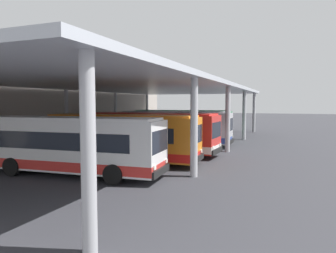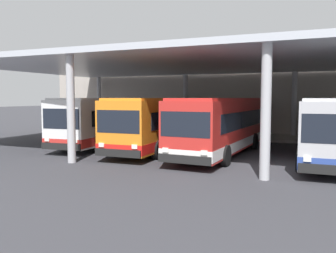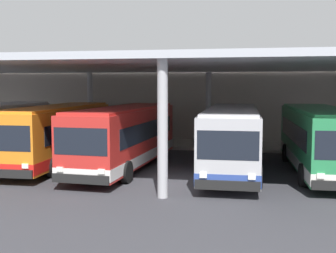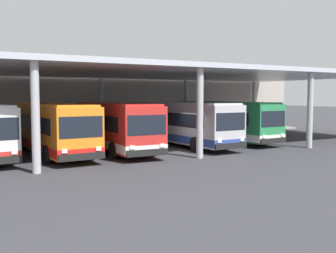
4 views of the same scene
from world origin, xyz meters
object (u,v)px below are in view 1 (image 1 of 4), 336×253
at_px(bus_nearest_bay, 70,145).
at_px(bus_middle_bay, 151,132).
at_px(bus_departing, 182,124).
at_px(trash_bin, 117,131).
at_px(bus_far_bay, 175,127).
at_px(bus_second_bay, 121,137).
at_px(bench_waiting, 126,129).

xyz_separation_m(bus_nearest_bay, bus_middle_bay, (8.18, -1.11, 0.00)).
bearing_deg(bus_nearest_bay, bus_departing, -0.84).
bearing_deg(bus_middle_bay, trash_bin, 42.27).
relative_size(bus_middle_bay, trash_bin, 10.85).
height_order(bus_nearest_bay, bus_far_bay, same).
relative_size(bus_departing, trash_bin, 10.86).
height_order(bus_second_bay, bus_departing, same).
relative_size(bus_nearest_bay, bus_second_bay, 1.01).
xyz_separation_m(bus_second_bay, bus_departing, (13.57, 0.47, 0.00)).
xyz_separation_m(bus_second_bay, trash_bin, (13.75, 8.53, -0.98)).
bearing_deg(trash_bin, bus_nearest_bay, -156.56).
distance_m(bus_second_bay, trash_bin, 16.21).
height_order(bus_nearest_bay, trash_bin, bus_nearest_bay).
height_order(bus_far_bay, bench_waiting, bus_far_bay).
xyz_separation_m(bus_far_bay, bench_waiting, (6.73, 8.93, -0.99)).
relative_size(bus_middle_bay, bench_waiting, 5.91).
bearing_deg(bus_nearest_bay, trash_bin, 23.44).
bearing_deg(trash_bin, bus_far_bay, -116.35).
distance_m(bus_far_bay, trash_bin, 9.92).
bearing_deg(trash_bin, bus_second_bay, -148.19).
bearing_deg(bus_far_bay, trash_bin, 63.65).
distance_m(bus_nearest_bay, trash_bin, 19.63).
distance_m(bus_middle_bay, bus_departing, 9.66).
bearing_deg(bus_middle_bay, bus_far_bay, 0.72).
relative_size(bus_second_bay, trash_bin, 10.82).
bearing_deg(bus_nearest_bay, bus_middle_bay, -7.73).
distance_m(bench_waiting, trash_bin, 2.36).
bearing_deg(bus_far_bay, bus_departing, 10.53).
xyz_separation_m(bus_middle_bay, trash_bin, (9.80, 8.91, -0.98)).
bearing_deg(bus_departing, bench_waiting, 72.72).
bearing_deg(bus_far_bay, bench_waiting, 52.99).
height_order(bench_waiting, trash_bin, trash_bin).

